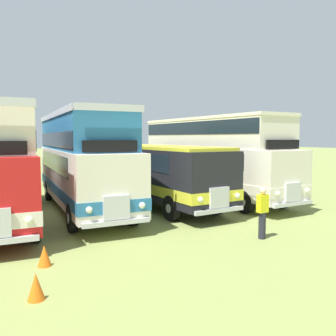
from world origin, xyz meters
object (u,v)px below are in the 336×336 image
at_px(bus_fifth_in_row, 151,169).
at_px(marshal_person, 262,213).
at_px(cone_near_end, 44,256).
at_px(bus_sixth_in_row, 210,154).
at_px(cone_mid_row, 36,287).
at_px(bus_fourth_in_row, 82,160).

relative_size(bus_fifth_in_row, marshal_person, 6.52).
bearing_deg(cone_near_end, marshal_person, -6.47).
relative_size(cone_near_end, marshal_person, 0.33).
height_order(bus_sixth_in_row, marshal_person, bus_sixth_in_row).
bearing_deg(marshal_person, cone_mid_row, -170.84).
xyz_separation_m(bus_fourth_in_row, cone_mid_row, (-3.26, -8.77, -2.07)).
xyz_separation_m(bus_fifth_in_row, cone_mid_row, (-6.88, -8.88, -1.47)).
distance_m(bus_fourth_in_row, cone_near_end, 7.64).
bearing_deg(cone_mid_row, bus_fifth_in_row, 52.23).
bearing_deg(bus_fourth_in_row, cone_mid_row, -110.41).
xyz_separation_m(bus_fourth_in_row, marshal_person, (4.09, -7.59, -1.47)).
xyz_separation_m(bus_fifth_in_row, bus_sixth_in_row, (3.62, -0.13, 0.72)).
bearing_deg(bus_sixth_in_row, bus_fifth_in_row, 177.95).
bearing_deg(bus_sixth_in_row, cone_near_end, -145.92).
distance_m(bus_sixth_in_row, marshal_person, 8.35).
bearing_deg(bus_fifth_in_row, cone_mid_row, -127.77).
distance_m(bus_sixth_in_row, cone_near_end, 12.31).
height_order(bus_sixth_in_row, cone_mid_row, bus_sixth_in_row).
height_order(bus_sixth_in_row, cone_near_end, bus_sixth_in_row).
bearing_deg(cone_near_end, bus_fourth_in_row, 67.73).
relative_size(bus_fourth_in_row, bus_sixth_in_row, 0.94).
bearing_deg(cone_near_end, cone_mid_row, -103.65).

